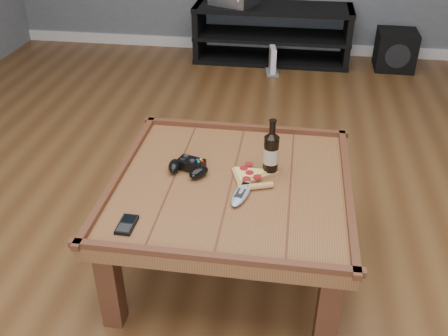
# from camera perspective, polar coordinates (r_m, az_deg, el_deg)

# --- Properties ---
(ground) EXTENTS (6.00, 6.00, 0.00)m
(ground) POSITION_cam_1_polar(r_m,az_deg,el_deg) (2.40, 0.76, -10.59)
(ground) COLOR #4F2F16
(ground) RESTS_ON ground
(baseboard) EXTENTS (5.00, 0.02, 0.10)m
(baseboard) POSITION_cam_1_polar(r_m,az_deg,el_deg) (5.00, 5.57, 13.66)
(baseboard) COLOR silver
(baseboard) RESTS_ON ground
(coffee_table) EXTENTS (1.03, 1.03, 0.48)m
(coffee_table) POSITION_cam_1_polar(r_m,az_deg,el_deg) (2.15, 0.84, -2.94)
(coffee_table) COLOR brown
(coffee_table) RESTS_ON ground
(media_console) EXTENTS (1.40, 0.45, 0.50)m
(media_console) POSITION_cam_1_polar(r_m,az_deg,el_deg) (4.71, 5.50, 15.00)
(media_console) COLOR black
(media_console) RESTS_ON ground
(beer_bottle) EXTENTS (0.07, 0.07, 0.25)m
(beer_bottle) POSITION_cam_1_polar(r_m,az_deg,el_deg) (2.14, 5.40, 1.85)
(beer_bottle) COLOR black
(beer_bottle) RESTS_ON coffee_table
(game_controller) EXTENTS (0.20, 0.16, 0.06)m
(game_controller) POSITION_cam_1_polar(r_m,az_deg,el_deg) (2.18, -4.10, 0.14)
(game_controller) COLOR black
(game_controller) RESTS_ON coffee_table
(pizza_slice) EXTENTS (0.25, 0.31, 0.03)m
(pizza_slice) POSITION_cam_1_polar(r_m,az_deg,el_deg) (2.14, 3.03, -0.96)
(pizza_slice) COLOR tan
(pizza_slice) RESTS_ON coffee_table
(smartphone) EXTENTS (0.06, 0.11, 0.02)m
(smartphone) POSITION_cam_1_polar(r_m,az_deg,el_deg) (1.91, -11.05, -6.36)
(smartphone) COLOR black
(smartphone) RESTS_ON coffee_table
(remote_control) EXTENTS (0.10, 0.20, 0.03)m
(remote_control) POSITION_cam_1_polar(r_m,az_deg,el_deg) (2.03, 2.00, -2.90)
(remote_control) COLOR #8E929B
(remote_control) RESTS_ON coffee_table
(subwoofer) EXTENTS (0.34, 0.34, 0.33)m
(subwoofer) POSITION_cam_1_polar(r_m,az_deg,el_deg) (4.77, 19.00, 12.64)
(subwoofer) COLOR black
(subwoofer) RESTS_ON ground
(game_console) EXTENTS (0.13, 0.20, 0.23)m
(game_console) POSITION_cam_1_polar(r_m,az_deg,el_deg) (4.44, 5.55, 12.01)
(game_console) COLOR slate
(game_console) RESTS_ON ground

